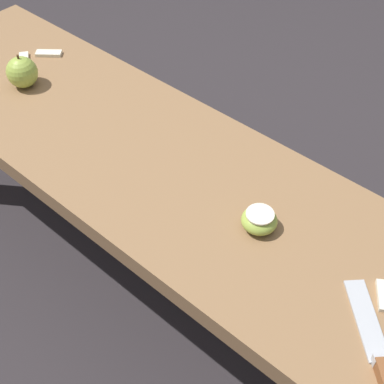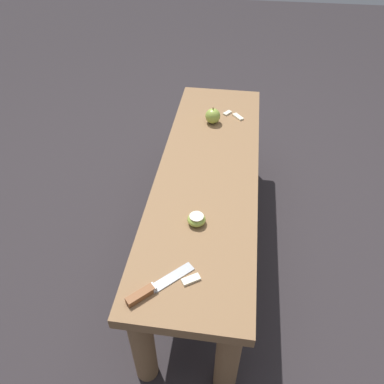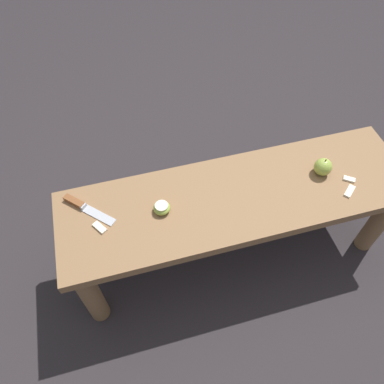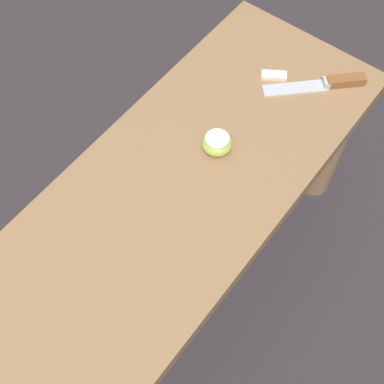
# 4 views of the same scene
# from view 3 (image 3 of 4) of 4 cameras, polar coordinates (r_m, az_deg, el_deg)

# --- Properties ---
(ground_plane) EXTENTS (8.00, 8.00, 0.00)m
(ground_plane) POSITION_cam_3_polar(r_m,az_deg,el_deg) (1.79, 5.72, -8.73)
(ground_plane) COLOR #2D282B
(wooden_bench) EXTENTS (1.36, 0.39, 0.44)m
(wooden_bench) POSITION_cam_3_polar(r_m,az_deg,el_deg) (1.49, 6.81, -2.42)
(wooden_bench) COLOR olive
(wooden_bench) RESTS_ON ground_plane
(knife) EXTENTS (0.18, 0.18, 0.02)m
(knife) POSITION_cam_3_polar(r_m,az_deg,el_deg) (1.43, -16.46, -2.01)
(knife) COLOR #B7BABF
(knife) RESTS_ON wooden_bench
(apple_whole) EXTENTS (0.07, 0.07, 0.08)m
(apple_whole) POSITION_cam_3_polar(r_m,az_deg,el_deg) (1.53, 19.33, 3.63)
(apple_whole) COLOR #9EB747
(apple_whole) RESTS_ON wooden_bench
(apple_cut) EXTENTS (0.06, 0.06, 0.03)m
(apple_cut) POSITION_cam_3_polar(r_m,az_deg,el_deg) (1.35, -4.63, -2.41)
(apple_cut) COLOR #9EB747
(apple_cut) RESTS_ON wooden_bench
(apple_slice_near_knife) EXTENTS (0.05, 0.06, 0.01)m
(apple_slice_near_knife) POSITION_cam_3_polar(r_m,az_deg,el_deg) (1.36, -13.89, -5.26)
(apple_slice_near_knife) COLOR silver
(apple_slice_near_knife) RESTS_ON wooden_bench
(apple_slice_center) EXTENTS (0.05, 0.04, 0.01)m
(apple_slice_center) POSITION_cam_3_polar(r_m,az_deg,el_deg) (1.57, 22.83, 1.81)
(apple_slice_center) COLOR silver
(apple_slice_center) RESTS_ON wooden_bench
(apple_slice_near_bowl) EXTENTS (0.06, 0.06, 0.01)m
(apple_slice_near_bowl) POSITION_cam_3_polar(r_m,az_deg,el_deg) (1.53, 22.88, 0.12)
(apple_slice_near_bowl) COLOR silver
(apple_slice_near_bowl) RESTS_ON wooden_bench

